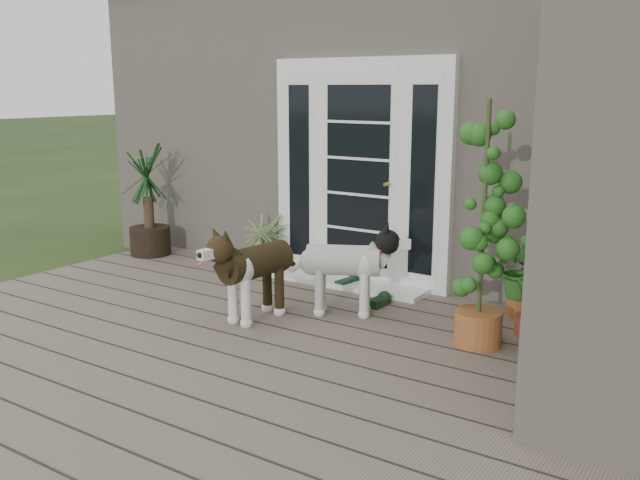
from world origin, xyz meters
The scene contains 14 objects.
deck centered at (0.00, 0.40, 0.06)m, with size 6.20×4.60×0.12m, color #6B5B4C.
house_main centered at (0.00, 4.65, 1.55)m, with size 7.40×4.00×3.10m, color #665E54.
door_unit centered at (-0.20, 2.60, 1.19)m, with size 1.90×0.14×2.15m, color white.
door_step centered at (-0.20, 2.40, 0.14)m, with size 1.60×0.40×0.05m, color white.
brindle_dog centered at (-0.32, 1.13, 0.47)m, with size 0.36×0.85×0.71m, color #322612, non-canonical shape.
white_dog centered at (0.21, 1.63, 0.46)m, with size 0.35×0.82×0.68m, color white, non-canonical shape.
spider_plant centered at (-1.19, 2.40, 0.45)m, with size 0.62×0.62×0.66m, color #8BA364, non-canonical shape.
yucca centered at (-2.75, 2.24, 0.75)m, with size 0.87×0.87×1.25m, color black, non-canonical shape.
herb_a centered at (1.48, 2.40, 0.41)m, with size 0.45×0.45×0.57m, color #265E1A.
herb_b centered at (1.70, 1.99, 0.42)m, with size 0.41×0.41×0.61m, color #265F1B.
herb_c centered at (2.25, 2.21, 0.43)m, with size 0.40×0.40×0.62m, color #2E641C.
sapling centered at (1.42, 1.57, 1.05)m, with size 0.55×0.55×1.86m, color #265C1A, non-canonical shape.
clog_left centered at (-0.17, 2.35, 0.17)m, with size 0.15×0.31×0.09m, color #15341C, non-canonical shape.
clog_right centered at (0.36, 2.00, 0.16)m, with size 0.14×0.30×0.09m, color black, non-canonical shape.
Camera 1 is at (3.09, -3.10, 1.99)m, focal length 38.48 mm.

